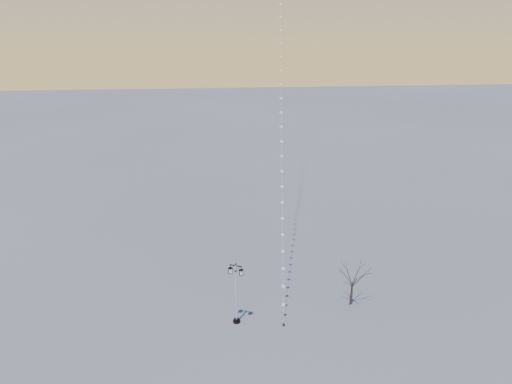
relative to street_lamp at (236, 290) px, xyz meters
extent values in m
plane|color=slate|center=(1.27, -0.84, -2.92)|extent=(300.00, 300.00, 0.00)
cylinder|color=black|center=(0.00, 0.00, -2.83)|extent=(0.59, 0.59, 0.17)
cylinder|color=black|center=(0.00, 0.00, -2.68)|extent=(0.42, 0.42, 0.15)
cylinder|color=silver|center=(0.00, 0.00, -0.15)|extent=(0.14, 0.14, 4.91)
cylinder|color=black|center=(0.00, 0.00, 1.74)|extent=(0.21, 0.21, 0.06)
cube|color=black|center=(0.00, 0.00, 2.15)|extent=(0.93, 0.47, 0.06)
sphere|color=black|center=(0.00, 0.00, 2.28)|extent=(0.15, 0.15, 0.15)
pyramid|color=black|center=(-0.40, 0.18, 2.00)|extent=(0.46, 0.46, 0.15)
cube|color=beige|center=(-0.40, 0.18, 1.67)|extent=(0.27, 0.27, 0.36)
cube|color=black|center=(-0.40, 0.18, 1.47)|extent=(0.31, 0.31, 0.04)
pyramid|color=black|center=(0.40, -0.18, 2.00)|extent=(0.46, 0.46, 0.15)
cube|color=beige|center=(0.40, -0.18, 1.67)|extent=(0.27, 0.27, 0.36)
cube|color=black|center=(0.40, -0.18, 1.47)|extent=(0.31, 0.31, 0.04)
cone|color=#332A23|center=(9.78, 1.51, -1.88)|extent=(0.24, 0.24, 2.07)
cylinder|color=black|center=(3.65, -0.84, -2.82)|extent=(0.19, 0.19, 0.19)
cylinder|color=black|center=(3.65, -0.84, -2.80)|extent=(0.03, 0.03, 0.24)
cone|color=#FE9F0D|center=(5.78, 16.31, 16.65)|extent=(0.08, 0.08, 0.27)
cylinder|color=white|center=(3.65, -0.84, -2.34)|extent=(0.02, 0.02, 0.77)
camera|label=1|loc=(-1.63, -30.22, 19.10)|focal=31.74mm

